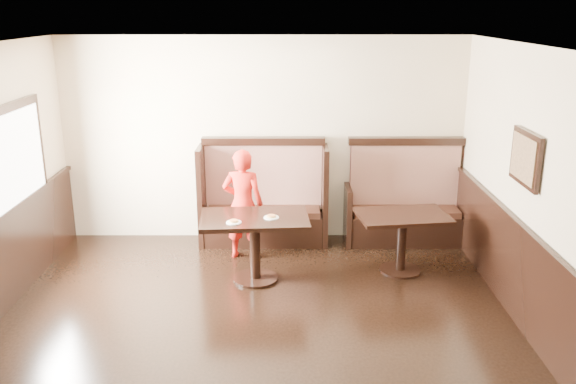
{
  "coord_description": "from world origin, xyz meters",
  "views": [
    {
      "loc": [
        0.32,
        -4.71,
        3.15
      ],
      "look_at": [
        0.34,
        2.35,
        1.0
      ],
      "focal_mm": 38.0,
      "sensor_mm": 36.0,
      "label": 1
    }
  ],
  "objects_px": {
    "table_main": "(255,232)",
    "child": "(243,204)",
    "booth_main": "(264,205)",
    "table_neighbor": "(402,229)",
    "booth_neighbor": "(404,208)"
  },
  "relations": [
    {
      "from": "booth_neighbor",
      "to": "child",
      "type": "height_order",
      "value": "booth_neighbor"
    },
    {
      "from": "booth_main",
      "to": "table_neighbor",
      "type": "height_order",
      "value": "booth_main"
    },
    {
      "from": "table_main",
      "to": "table_neighbor",
      "type": "xyz_separation_m",
      "value": [
        1.78,
        0.24,
        -0.05
      ]
    },
    {
      "from": "table_main",
      "to": "child",
      "type": "relative_size",
      "value": 0.9
    },
    {
      "from": "table_neighbor",
      "to": "child",
      "type": "relative_size",
      "value": 0.8
    },
    {
      "from": "booth_neighbor",
      "to": "child",
      "type": "distance_m",
      "value": 2.28
    },
    {
      "from": "booth_main",
      "to": "table_neighbor",
      "type": "relative_size",
      "value": 1.51
    },
    {
      "from": "booth_main",
      "to": "table_main",
      "type": "relative_size",
      "value": 1.34
    },
    {
      "from": "booth_main",
      "to": "booth_neighbor",
      "type": "distance_m",
      "value": 1.95
    },
    {
      "from": "table_main",
      "to": "booth_main",
      "type": "bearing_deg",
      "value": 83.63
    },
    {
      "from": "table_main",
      "to": "child",
      "type": "xyz_separation_m",
      "value": [
        -0.18,
        0.7,
        0.11
      ]
    },
    {
      "from": "table_main",
      "to": "table_neighbor",
      "type": "distance_m",
      "value": 1.8
    },
    {
      "from": "booth_main",
      "to": "booth_neighbor",
      "type": "bearing_deg",
      "value": -0.05
    },
    {
      "from": "child",
      "to": "booth_neighbor",
      "type": "bearing_deg",
      "value": -157.58
    },
    {
      "from": "booth_main",
      "to": "table_neighbor",
      "type": "bearing_deg",
      "value": -31.17
    }
  ]
}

